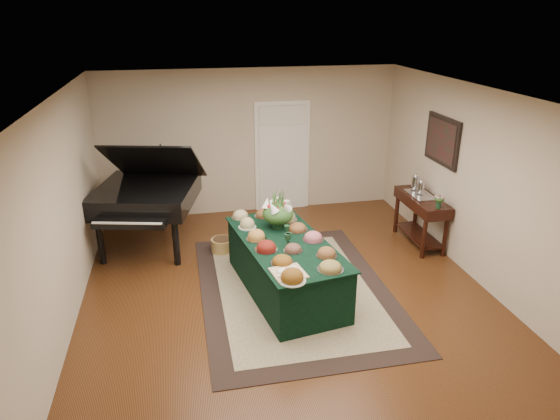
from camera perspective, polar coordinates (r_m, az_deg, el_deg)
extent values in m
plane|color=black|center=(7.15, 0.49, -8.72)|extent=(6.00, 6.00, 0.00)
cube|color=black|center=(7.07, 1.66, -9.05)|extent=(2.58, 3.61, 0.01)
cube|color=#C5BA94|center=(7.07, 1.66, -9.00)|extent=(2.06, 3.09, 0.01)
cube|color=white|center=(9.55, 0.25, 6.15)|extent=(1.05, 0.04, 2.10)
cube|color=white|center=(9.55, 0.28, 5.83)|extent=(0.90, 0.06, 2.00)
cube|color=black|center=(6.86, 0.60, -6.57)|extent=(1.33, 2.30, 0.75)
cube|color=black|center=(6.69, 0.61, -3.72)|extent=(1.40, 2.36, 0.02)
cylinder|color=silver|center=(6.43, 1.49, -4.66)|extent=(0.26, 0.26, 0.01)
ellipsoid|color=brown|center=(6.41, 1.50, -4.35)|extent=(0.21, 0.21, 0.07)
cylinder|color=#B0BAB1|center=(7.12, -3.76, -1.96)|extent=(0.26, 0.26, 0.01)
ellipsoid|color=tan|center=(7.10, -3.77, -1.53)|extent=(0.21, 0.21, 0.10)
cylinder|color=silver|center=(6.45, -1.58, -4.57)|extent=(0.31, 0.31, 0.01)
ellipsoid|color=maroon|center=(6.43, -1.58, -4.17)|extent=(0.25, 0.25, 0.09)
cylinder|color=#B0BAB1|center=(5.76, 1.39, -8.06)|extent=(0.32, 0.32, 0.01)
ellipsoid|color=brown|center=(5.73, 1.40, -7.54)|extent=(0.26, 0.26, 0.11)
cylinder|color=silver|center=(6.02, 5.77, -6.76)|extent=(0.32, 0.32, 0.01)
ellipsoid|color=olive|center=(6.00, 5.79, -6.39)|extent=(0.27, 0.27, 0.08)
cylinder|color=silver|center=(6.76, -2.72, -3.32)|extent=(0.28, 0.28, 0.01)
ellipsoid|color=#C9873A|center=(6.73, -2.73, -2.90)|extent=(0.23, 0.23, 0.10)
cylinder|color=silver|center=(7.03, 1.97, -2.27)|extent=(0.31, 0.31, 0.01)
ellipsoid|color=brown|center=(7.01, 1.97, -1.96)|extent=(0.25, 0.25, 0.07)
cylinder|color=silver|center=(7.45, -4.54, -0.88)|extent=(0.28, 0.28, 0.01)
ellipsoid|color=tan|center=(7.43, -4.55, -0.54)|extent=(0.23, 0.23, 0.08)
cylinder|color=silver|center=(7.49, -1.79, -0.67)|extent=(0.31, 0.31, 0.01)
ellipsoid|color=brown|center=(7.48, -1.80, -0.37)|extent=(0.25, 0.25, 0.07)
cylinder|color=silver|center=(6.13, 0.26, -6.09)|extent=(0.30, 0.30, 0.01)
ellipsoid|color=brown|center=(6.11, 0.26, -5.74)|extent=(0.24, 0.24, 0.07)
cylinder|color=silver|center=(6.74, 3.81, -3.41)|extent=(0.30, 0.30, 0.01)
ellipsoid|color=#C3616B|center=(6.72, 3.82, -3.04)|extent=(0.24, 0.24, 0.08)
cylinder|color=silver|center=(7.35, 0.73, -1.13)|extent=(0.32, 0.32, 0.01)
ellipsoid|color=tan|center=(7.33, 0.73, -0.68)|extent=(0.26, 0.26, 0.11)
cylinder|color=silver|center=(6.33, 5.35, -5.21)|extent=(0.28, 0.28, 0.01)
ellipsoid|color=brown|center=(6.31, 5.36, -4.83)|extent=(0.23, 0.23, 0.08)
cube|color=tan|center=(5.90, 0.97, -7.21)|extent=(0.43, 0.43, 0.02)
ellipsoid|color=white|center=(5.89, 0.28, -6.73)|extent=(0.14, 0.14, 0.08)
ellipsoid|color=white|center=(5.96, 1.47, -6.45)|extent=(0.12, 0.12, 0.07)
cube|color=orange|center=(5.84, 1.72, -7.18)|extent=(0.11, 0.11, 0.05)
cylinder|color=#14331D|center=(7.07, -0.22, -1.37)|extent=(0.17, 0.17, 0.17)
ellipsoid|color=#2A5321|center=(7.03, -0.22, -0.44)|extent=(0.44, 0.44, 0.29)
cylinder|color=black|center=(8.08, -19.84, -3.40)|extent=(0.10, 0.10, 0.74)
cylinder|color=black|center=(7.72, -11.79, -3.66)|extent=(0.10, 0.10, 0.74)
cylinder|color=black|center=(9.04, -13.50, 0.03)|extent=(0.10, 0.10, 0.74)
cube|color=black|center=(8.24, -15.01, 1.67)|extent=(1.81, 1.89, 0.32)
cube|color=black|center=(7.49, -16.81, -1.49)|extent=(1.08, 0.46, 0.10)
cube|color=black|center=(8.18, -14.06, 5.37)|extent=(1.65, 1.45, 0.81)
cylinder|color=#A07E40|center=(8.13, -6.62, -4.02)|extent=(0.35, 0.35, 0.22)
cylinder|color=black|center=(8.09, 16.12, -3.22)|extent=(0.07, 0.07, 0.65)
cylinder|color=black|center=(8.26, 18.34, -2.97)|extent=(0.07, 0.07, 0.65)
cylinder|color=black|center=(8.93, 13.17, -0.51)|extent=(0.07, 0.07, 0.65)
cylinder|color=black|center=(9.08, 15.24, -0.33)|extent=(0.07, 0.07, 0.65)
cube|color=black|center=(8.43, 15.93, 0.89)|extent=(0.45, 1.21, 0.18)
cube|color=black|center=(8.65, 15.53, -2.76)|extent=(0.38, 1.07, 0.03)
cube|color=silver|center=(8.47, 15.76, 1.70)|extent=(0.34, 0.58, 0.02)
cylinder|color=#14331D|center=(7.97, 17.67, 0.59)|extent=(0.08, 0.08, 0.11)
ellipsoid|color=#C78093|center=(7.93, 17.76, 1.29)|extent=(0.17, 0.17, 0.11)
cube|color=black|center=(8.25, 18.06, 7.56)|extent=(0.04, 0.95, 0.75)
cube|color=#45121D|center=(8.24, 17.91, 7.56)|extent=(0.01, 0.82, 0.62)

